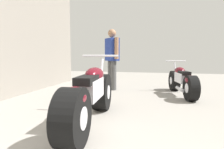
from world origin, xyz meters
name	(u,v)px	position (x,y,z in m)	size (l,w,h in m)	color
ground_plane	(126,110)	(0.00, 3.20, 0.00)	(15.38, 15.38, 0.00)	gray
motorcycle_maroon_cruiser	(90,97)	(-0.38, 2.37, 0.40)	(0.63, 2.12, 0.99)	black
motorcycle_black_naked	(182,81)	(1.12, 4.80, 0.35)	(0.65, 1.79, 0.84)	black
mechanic_in_blue	(112,56)	(-0.74, 5.20, 0.96)	(0.51, 0.60, 1.70)	#4C4C4C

